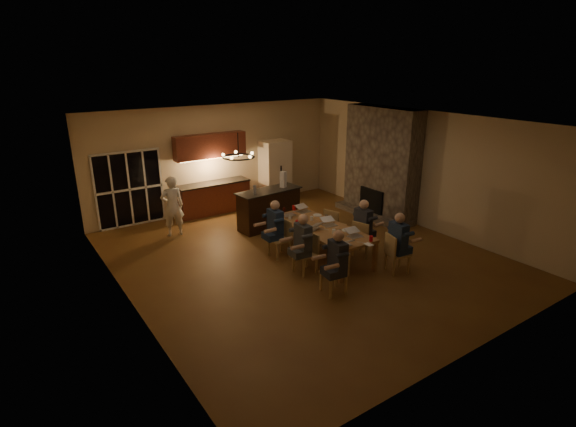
% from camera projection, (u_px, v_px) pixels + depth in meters
% --- Properties ---
extents(floor, '(9.00, 9.00, 0.00)m').
position_uv_depth(floor, '(303.00, 257.00, 10.71)').
color(floor, brown).
rests_on(floor, ground).
extents(back_wall, '(8.00, 0.04, 3.20)m').
position_uv_depth(back_wall, '(216.00, 158.00, 13.72)').
color(back_wall, beige).
rests_on(back_wall, ground).
extents(left_wall, '(0.04, 9.00, 3.20)m').
position_uv_depth(left_wall, '(123.00, 228.00, 8.05)').
color(left_wall, beige).
rests_on(left_wall, ground).
extents(right_wall, '(0.04, 9.00, 3.20)m').
position_uv_depth(right_wall, '(421.00, 169.00, 12.33)').
color(right_wall, beige).
rests_on(right_wall, ground).
extents(ceiling, '(8.00, 9.00, 0.04)m').
position_uv_depth(ceiling, '(304.00, 120.00, 9.66)').
color(ceiling, white).
rests_on(ceiling, back_wall).
extents(french_doors, '(1.86, 0.08, 2.10)m').
position_uv_depth(french_doors, '(129.00, 189.00, 12.42)').
color(french_doors, black).
rests_on(french_doors, ground).
extents(fireplace, '(0.58, 2.50, 3.20)m').
position_uv_depth(fireplace, '(381.00, 163.00, 13.10)').
color(fireplace, '#726859').
rests_on(fireplace, ground).
extents(kitchenette, '(2.24, 0.68, 2.40)m').
position_uv_depth(kitchenette, '(213.00, 174.00, 13.44)').
color(kitchenette, brown).
rests_on(kitchenette, ground).
extents(refrigerator, '(0.90, 0.68, 2.00)m').
position_uv_depth(refrigerator, '(275.00, 171.00, 14.64)').
color(refrigerator, '#EFE1C8').
rests_on(refrigerator, ground).
extents(dining_table, '(1.10, 2.72, 0.75)m').
position_uv_depth(dining_table, '(321.00, 242.00, 10.63)').
color(dining_table, '#A47541').
rests_on(dining_table, ground).
extents(bar_island, '(1.91, 0.84, 1.08)m').
position_uv_depth(bar_island, '(269.00, 209.00, 12.43)').
color(bar_island, black).
rests_on(bar_island, ground).
extents(chair_left_near, '(0.48, 0.48, 0.89)m').
position_uv_depth(chair_left_near, '(334.00, 272.00, 8.94)').
color(chair_left_near, tan).
rests_on(chair_left_near, ground).
extents(chair_left_mid, '(0.45, 0.45, 0.89)m').
position_uv_depth(chair_left_mid, '(305.00, 254.00, 9.80)').
color(chair_left_mid, tan).
rests_on(chair_left_mid, ground).
extents(chair_left_far, '(0.44, 0.44, 0.89)m').
position_uv_depth(chair_left_far, '(279.00, 239.00, 10.60)').
color(chair_left_far, tan).
rests_on(chair_left_far, ground).
extents(chair_right_near, '(0.55, 0.55, 0.89)m').
position_uv_depth(chair_right_near, '(398.00, 253.00, 9.82)').
color(chair_right_near, tan).
rests_on(chair_right_near, ground).
extents(chair_right_mid, '(0.55, 0.55, 0.89)m').
position_uv_depth(chair_right_mid, '(364.00, 238.00, 10.66)').
color(chair_right_mid, tan).
rests_on(chair_right_mid, ground).
extents(chair_right_far, '(0.56, 0.56, 0.89)m').
position_uv_depth(chair_right_far, '(335.00, 225.00, 11.49)').
color(chair_right_far, tan).
rests_on(chair_right_far, ground).
extents(person_left_near, '(0.67, 0.67, 1.38)m').
position_uv_depth(person_left_near, '(337.00, 263.00, 8.77)').
color(person_left_near, '#252730').
rests_on(person_left_near, ground).
extents(person_right_near, '(0.65, 0.65, 1.38)m').
position_uv_depth(person_right_near, '(398.00, 243.00, 9.73)').
color(person_right_near, '#1E294B').
rests_on(person_right_near, ground).
extents(person_left_mid, '(0.64, 0.64, 1.38)m').
position_uv_depth(person_left_mid, '(303.00, 245.00, 9.66)').
color(person_left_mid, '#3E4549').
rests_on(person_left_mid, ground).
extents(person_right_mid, '(0.62, 0.62, 1.38)m').
position_uv_depth(person_right_mid, '(363.00, 228.00, 10.62)').
color(person_right_mid, '#252730').
rests_on(person_right_mid, ground).
extents(person_left_far, '(0.61, 0.61, 1.38)m').
position_uv_depth(person_left_far, '(275.00, 229.00, 10.56)').
color(person_left_far, '#1E294B').
rests_on(person_left_far, ground).
extents(standing_person, '(0.64, 0.46, 1.62)m').
position_uv_depth(standing_person, '(172.00, 206.00, 11.78)').
color(standing_person, white).
rests_on(standing_person, ground).
extents(chandelier, '(0.60, 0.60, 0.03)m').
position_uv_depth(chandelier, '(239.00, 157.00, 8.32)').
color(chandelier, black).
rests_on(chandelier, ceiling).
extents(laptop_a, '(0.36, 0.32, 0.23)m').
position_uv_depth(laptop_a, '(343.00, 240.00, 9.43)').
color(laptop_a, silver).
rests_on(laptop_a, dining_table).
extents(laptop_b, '(0.33, 0.29, 0.23)m').
position_uv_depth(laptop_b, '(355.00, 232.00, 9.88)').
color(laptop_b, silver).
rests_on(laptop_b, dining_table).
extents(laptop_c, '(0.41, 0.39, 0.23)m').
position_uv_depth(laptop_c, '(312.00, 224.00, 10.34)').
color(laptop_c, silver).
rests_on(laptop_c, dining_table).
extents(laptop_d, '(0.36, 0.33, 0.23)m').
position_uv_depth(laptop_d, '(330.00, 221.00, 10.56)').
color(laptop_d, silver).
rests_on(laptop_d, dining_table).
extents(laptop_e, '(0.34, 0.30, 0.23)m').
position_uv_depth(laptop_e, '(289.00, 211.00, 11.24)').
color(laptop_e, silver).
rests_on(laptop_e, dining_table).
extents(laptop_f, '(0.35, 0.31, 0.23)m').
position_uv_depth(laptop_f, '(304.00, 208.00, 11.49)').
color(laptop_f, silver).
rests_on(laptop_f, dining_table).
extents(mug_front, '(0.08, 0.08, 0.10)m').
position_uv_depth(mug_front, '(334.00, 232.00, 10.07)').
color(mug_front, white).
rests_on(mug_front, dining_table).
extents(mug_mid, '(0.08, 0.08, 0.10)m').
position_uv_depth(mug_mid, '(312.00, 218.00, 10.92)').
color(mug_mid, white).
rests_on(mug_mid, dining_table).
extents(mug_back, '(0.08, 0.08, 0.10)m').
position_uv_depth(mug_back, '(290.00, 217.00, 11.00)').
color(mug_back, white).
rests_on(mug_back, dining_table).
extents(redcup_near, '(0.08, 0.08, 0.12)m').
position_uv_depth(redcup_near, '(371.00, 239.00, 9.66)').
color(redcup_near, red).
rests_on(redcup_near, dining_table).
extents(redcup_mid, '(0.09, 0.09, 0.12)m').
position_uv_depth(redcup_mid, '(297.00, 223.00, 10.60)').
color(redcup_mid, red).
rests_on(redcup_mid, dining_table).
extents(redcup_far, '(0.09, 0.09, 0.12)m').
position_uv_depth(redcup_far, '(294.00, 208.00, 11.67)').
color(redcup_far, red).
rests_on(redcup_far, dining_table).
extents(can_silver, '(0.06, 0.06, 0.12)m').
position_uv_depth(can_silver, '(340.00, 232.00, 10.02)').
color(can_silver, '#B2B2B7').
rests_on(can_silver, dining_table).
extents(can_cola, '(0.06, 0.06, 0.12)m').
position_uv_depth(can_cola, '(284.00, 209.00, 11.53)').
color(can_cola, '#3F0F0C').
rests_on(can_cola, dining_table).
extents(can_right, '(0.07, 0.07, 0.12)m').
position_uv_depth(can_right, '(326.00, 217.00, 10.99)').
color(can_right, '#B2B2B7').
rests_on(can_right, dining_table).
extents(plate_near, '(0.23, 0.23, 0.02)m').
position_uv_depth(plate_near, '(347.00, 230.00, 10.27)').
color(plate_near, white).
rests_on(plate_near, dining_table).
extents(plate_left, '(0.23, 0.23, 0.02)m').
position_uv_depth(plate_left, '(337.00, 241.00, 9.68)').
color(plate_left, white).
rests_on(plate_left, dining_table).
extents(plate_far, '(0.22, 0.22, 0.02)m').
position_uv_depth(plate_far, '(317.00, 215.00, 11.26)').
color(plate_far, white).
rests_on(plate_far, dining_table).
extents(notepad, '(0.14, 0.19, 0.01)m').
position_uv_depth(notepad, '(369.00, 244.00, 9.49)').
color(notepad, white).
rests_on(notepad, dining_table).
extents(bar_bottle, '(0.09, 0.09, 0.24)m').
position_uv_depth(bar_bottle, '(255.00, 190.00, 11.85)').
color(bar_bottle, '#99999E').
rests_on(bar_bottle, bar_island).
extents(bar_blender, '(0.19, 0.19, 0.45)m').
position_uv_depth(bar_blender, '(283.00, 179.00, 12.45)').
color(bar_blender, silver).
rests_on(bar_blender, bar_island).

